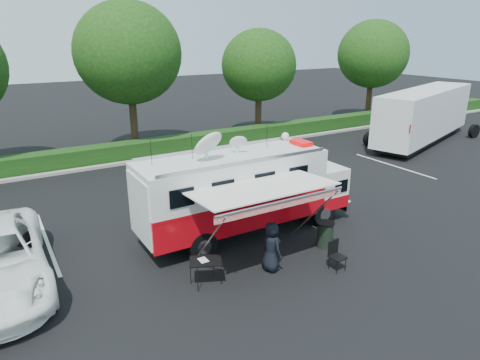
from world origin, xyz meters
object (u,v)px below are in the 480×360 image
object	(u,v)px
command_truck	(245,190)
folding_table	(206,262)
trash_bin	(325,234)
semi_trailer	(424,115)

from	to	relation	value
command_truck	folding_table	distance (m)	3.76
command_truck	trash_bin	bearing A→B (deg)	-52.22
folding_table	semi_trailer	xyz separation A→B (m)	(20.40, 8.14, 1.13)
folding_table	trash_bin	bearing A→B (deg)	0.34
folding_table	semi_trailer	bearing A→B (deg)	21.75
command_truck	semi_trailer	xyz separation A→B (m)	(17.61, 5.79, 0.21)
command_truck	trash_bin	world-z (taller)	command_truck
folding_table	trash_bin	size ratio (longest dim) A/B	1.25
command_truck	trash_bin	distance (m)	3.17
command_truck	semi_trailer	distance (m)	18.54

